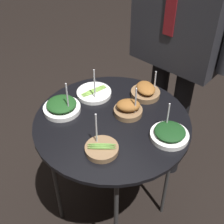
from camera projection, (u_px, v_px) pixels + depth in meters
name	position (u px, v px, depth m)	size (l,w,h in m)	color
ground_plane	(112.00, 213.00, 1.90)	(8.00, 8.00, 0.00)	black
serving_cart	(112.00, 129.00, 1.44)	(0.71, 0.71, 0.76)	black
bowl_roast_mid_left	(128.00, 108.00, 1.43)	(0.14, 0.13, 0.16)	brown
bowl_asparagus_front_center	(102.00, 149.00, 1.26)	(0.14, 0.14, 0.17)	brown
bowl_spinach_center	(170.00, 134.00, 1.31)	(0.17, 0.17, 0.15)	white
bowl_spinach_mid_right	(62.00, 106.00, 1.45)	(0.17, 0.17, 0.18)	white
bowl_asparagus_front_right	(94.00, 93.00, 1.55)	(0.17, 0.17, 0.18)	white
bowl_roast_back_left	(146.00, 92.00, 1.53)	(0.15, 0.14, 0.14)	brown
waiter_figure	(181.00, 21.00, 1.54)	(0.61, 0.23, 1.66)	black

